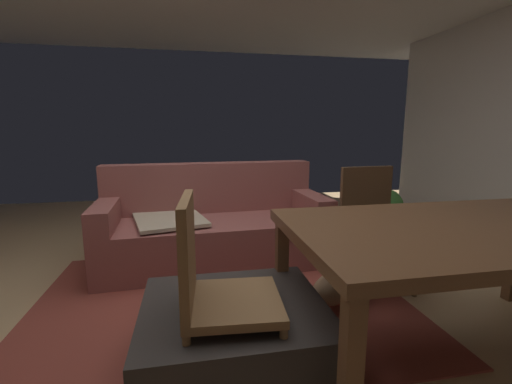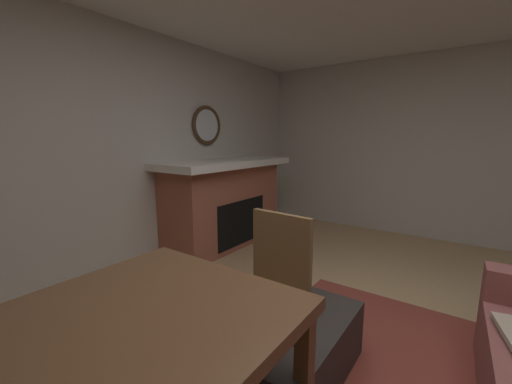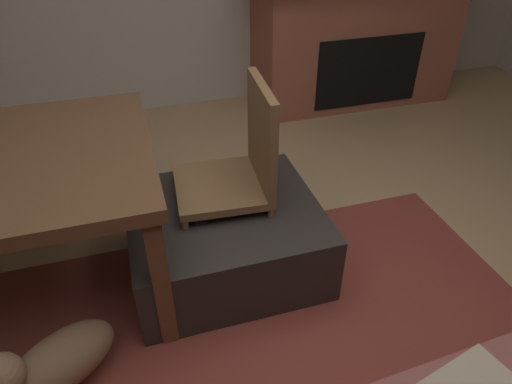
% 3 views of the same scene
% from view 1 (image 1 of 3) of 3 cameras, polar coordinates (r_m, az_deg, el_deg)
% --- Properties ---
extents(floor, '(8.14, 8.14, 0.00)m').
position_cam_1_polar(floor, '(2.51, -7.62, -18.89)').
color(floor, tan).
extents(area_rug, '(2.60, 2.00, 0.01)m').
position_cam_1_polar(area_rug, '(2.62, -5.70, -17.39)').
color(area_rug, brown).
rests_on(area_rug, ground).
extents(couch, '(2.05, 0.95, 0.90)m').
position_cam_1_polar(couch, '(3.24, -7.07, -5.86)').
color(couch, '#8C4C47').
rests_on(couch, ground).
extents(ottoman_coffee_table, '(0.91, 0.80, 0.37)m').
position_cam_1_polar(ottoman_coffee_table, '(1.89, -3.58, -22.94)').
color(ottoman_coffee_table, '#2D2826').
rests_on(ottoman_coffee_table, ground).
extents(tv_remote, '(0.10, 0.17, 0.02)m').
position_cam_1_polar(tv_remote, '(1.82, -0.27, -17.20)').
color(tv_remote, black).
rests_on(tv_remote, ottoman_coffee_table).
extents(dining_table, '(1.84, 1.06, 0.74)m').
position_cam_1_polar(dining_table, '(2.10, 31.48, -6.39)').
color(dining_table, brown).
rests_on(dining_table, ground).
extents(dining_chair_north, '(0.47, 0.47, 0.93)m').
position_cam_1_polar(dining_chair_north, '(2.85, 18.67, -4.36)').
color(dining_chair_north, '#513823').
rests_on(dining_chair_north, ground).
extents(dining_chair_west, '(0.47, 0.47, 0.93)m').
position_cam_1_polar(dining_chair_west, '(1.64, -7.17, -14.96)').
color(dining_chair_west, brown).
rests_on(dining_chair_west, ground).
extents(potted_plant, '(0.37, 0.37, 0.56)m').
position_cam_1_polar(potted_plant, '(4.14, 20.74, -2.70)').
color(potted_plant, beige).
rests_on(potted_plant, ground).
extents(small_dog, '(0.49, 0.41, 0.31)m').
position_cam_1_polar(small_dog, '(2.51, 13.46, -14.46)').
color(small_dog, '#8C6B4C').
rests_on(small_dog, ground).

